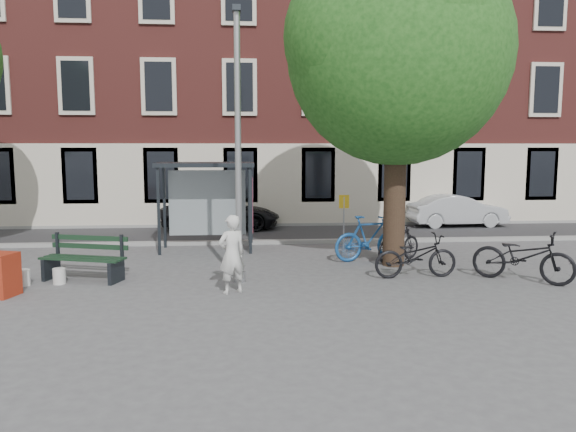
# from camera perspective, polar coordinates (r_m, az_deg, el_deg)

# --- Properties ---
(ground) EXTENTS (90.00, 90.00, 0.00)m
(ground) POSITION_cam_1_polar(r_m,az_deg,el_deg) (13.02, -4.95, -6.67)
(ground) COLOR #4C4C4F
(ground) RESTS_ON ground
(road) EXTENTS (40.00, 4.00, 0.01)m
(road) POSITION_cam_1_polar(r_m,az_deg,el_deg) (19.89, -4.81, -1.87)
(road) COLOR #28282B
(road) RESTS_ON ground
(curb_near) EXTENTS (40.00, 0.25, 0.12)m
(curb_near) POSITION_cam_1_polar(r_m,az_deg,el_deg) (17.91, -4.84, -2.68)
(curb_near) COLOR gray
(curb_near) RESTS_ON ground
(curb_far) EXTENTS (40.00, 0.25, 0.12)m
(curb_far) POSITION_cam_1_polar(r_m,az_deg,el_deg) (21.86, -4.79, -0.91)
(curb_far) COLOR gray
(curb_far) RESTS_ON ground
(building_row) EXTENTS (30.00, 8.00, 14.00)m
(building_row) POSITION_cam_1_polar(r_m,az_deg,el_deg) (25.95, -4.92, 15.72)
(building_row) COLOR brown
(building_row) RESTS_ON ground
(lamppost) EXTENTS (0.28, 0.35, 6.11)m
(lamppost) POSITION_cam_1_polar(r_m,az_deg,el_deg) (12.65, -5.08, 5.67)
(lamppost) COLOR #9EA0A3
(lamppost) RESTS_ON ground
(tree_right) EXTENTS (5.76, 5.60, 8.20)m
(tree_right) POSITION_cam_1_polar(r_m,az_deg,el_deg) (14.78, 11.31, 16.79)
(tree_right) COLOR black
(tree_right) RESTS_ON ground
(bus_shelter) EXTENTS (2.85, 1.45, 2.62)m
(bus_shelter) POSITION_cam_1_polar(r_m,az_deg,el_deg) (16.81, -7.00, 3.03)
(bus_shelter) COLOR #1E2328
(bus_shelter) RESTS_ON ground
(painter) EXTENTS (0.73, 0.63, 1.67)m
(painter) POSITION_cam_1_polar(r_m,az_deg,el_deg) (11.87, -5.73, -3.89)
(painter) COLOR silver
(painter) RESTS_ON ground
(bench) EXTENTS (2.06, 1.17, 1.01)m
(bench) POSITION_cam_1_polar(r_m,az_deg,el_deg) (13.87, -19.98, -4.26)
(bench) COLOR #1E2328
(bench) RESTS_ON ground
(bike_a) EXTENTS (2.02, 0.81, 1.04)m
(bike_a) POSITION_cam_1_polar(r_m,az_deg,el_deg) (13.60, 12.84, -3.98)
(bike_a) COLOR black
(bike_a) RESTS_ON ground
(bike_b) EXTENTS (2.14, 1.09, 1.24)m
(bike_b) POSITION_cam_1_polar(r_m,az_deg,el_deg) (15.38, 8.31, -2.23)
(bike_b) COLOR #1A4E93
(bike_b) RESTS_ON ground
(bike_c) EXTENTS (2.27, 1.97, 1.18)m
(bike_c) POSITION_cam_1_polar(r_m,az_deg,el_deg) (13.94, 22.75, -3.80)
(bike_c) COLOR black
(bike_c) RESTS_ON ground
(bike_d) EXTENTS (1.65, 1.37, 1.02)m
(bike_d) POSITION_cam_1_polar(r_m,az_deg,el_deg) (15.41, 11.20, -2.69)
(bike_d) COLOR black
(bike_d) RESTS_ON ground
(car_dark) EXTENTS (4.40, 2.03, 1.22)m
(car_dark) POSITION_cam_1_polar(r_m,az_deg,el_deg) (21.21, -6.86, 0.32)
(car_dark) COLOR black
(car_dark) RESTS_ON ground
(car_silver) EXTENTS (3.81, 1.50, 1.23)m
(car_silver) POSITION_cam_1_polar(r_m,az_deg,el_deg) (22.75, 16.82, 0.54)
(car_silver) COLOR #B8BBC0
(car_silver) RESTS_ON ground
(blue_crate) EXTENTS (0.66, 0.59, 0.20)m
(blue_crate) POSITION_cam_1_polar(r_m,az_deg,el_deg) (14.50, -26.80, -5.58)
(blue_crate) COLOR #204397
(blue_crate) RESTS_ON ground
(bucket_a) EXTENTS (0.30, 0.30, 0.36)m
(bucket_a) POSITION_cam_1_polar(r_m,az_deg,el_deg) (13.90, -25.28, -5.69)
(bucket_a) COLOR silver
(bucket_a) RESTS_ON ground
(bucket_b) EXTENTS (0.34, 0.34, 0.36)m
(bucket_b) POSITION_cam_1_polar(r_m,az_deg,el_deg) (13.73, -22.21, -5.68)
(bucket_b) COLOR silver
(bucket_b) RESTS_ON ground
(notice_sign) EXTENTS (0.29, 0.04, 1.70)m
(notice_sign) POSITION_cam_1_polar(r_m,az_deg,el_deg) (16.29, 5.70, 0.36)
(notice_sign) COLOR #9EA0A3
(notice_sign) RESTS_ON ground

